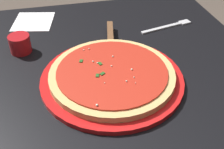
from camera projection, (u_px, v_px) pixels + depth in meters
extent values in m
cube|color=black|center=(167.00, 77.00, 1.35)|extent=(0.06, 0.06, 0.70)
cube|color=black|center=(94.00, 76.00, 0.76)|extent=(0.94, 0.89, 0.03)
cylinder|color=red|center=(112.00, 79.00, 0.72)|extent=(0.36, 0.36, 0.01)
cylinder|color=#DBB26B|center=(112.00, 74.00, 0.71)|extent=(0.31, 0.31, 0.02)
cylinder|color=red|center=(112.00, 71.00, 0.71)|extent=(0.28, 0.28, 0.00)
sphere|color=#EFEACC|center=(134.00, 77.00, 0.68)|extent=(0.00, 0.00, 0.00)
sphere|color=#EFEACC|center=(84.00, 50.00, 0.78)|extent=(0.00, 0.00, 0.00)
sphere|color=#EFEACC|center=(132.00, 69.00, 0.71)|extent=(0.00, 0.00, 0.00)
sphere|color=#EFEACC|center=(111.00, 66.00, 0.72)|extent=(0.00, 0.00, 0.00)
sphere|color=#EFEACC|center=(97.00, 63.00, 0.73)|extent=(0.00, 0.00, 0.00)
sphere|color=#EFEACC|center=(113.00, 56.00, 0.75)|extent=(0.00, 0.00, 0.00)
sphere|color=#EFEACC|center=(105.00, 83.00, 0.66)|extent=(0.00, 0.00, 0.00)
sphere|color=#EFEACC|center=(89.00, 49.00, 0.78)|extent=(0.00, 0.00, 0.00)
sphere|color=#EFEACC|center=(97.00, 105.00, 0.61)|extent=(0.01, 0.01, 0.01)
sphere|color=#EFEACC|center=(135.00, 83.00, 0.66)|extent=(0.00, 0.00, 0.00)
sphere|color=#EFEACC|center=(126.00, 81.00, 0.67)|extent=(0.00, 0.00, 0.00)
sphere|color=#EFEACC|center=(94.00, 60.00, 0.74)|extent=(0.00, 0.00, 0.00)
cube|color=#23561E|center=(81.00, 61.00, 0.74)|extent=(0.01, 0.01, 0.00)
cube|color=#23561E|center=(100.00, 64.00, 0.73)|extent=(0.01, 0.01, 0.00)
cube|color=#23561E|center=(102.00, 74.00, 0.69)|extent=(0.01, 0.01, 0.00)
cube|color=#23561E|center=(96.00, 76.00, 0.69)|extent=(0.01, 0.01, 0.00)
cube|color=silver|center=(111.00, 54.00, 0.79)|extent=(0.09, 0.10, 0.00)
cube|color=brown|center=(110.00, 33.00, 0.88)|extent=(0.04, 0.13, 0.01)
cylinder|color=#B2191E|center=(20.00, 44.00, 0.82)|extent=(0.06, 0.06, 0.05)
cube|color=white|center=(33.00, 22.00, 0.98)|extent=(0.15, 0.16, 0.00)
cube|color=silver|center=(162.00, 28.00, 0.94)|extent=(0.15, 0.04, 0.00)
cube|color=silver|center=(185.00, 22.00, 0.97)|extent=(0.04, 0.03, 0.00)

